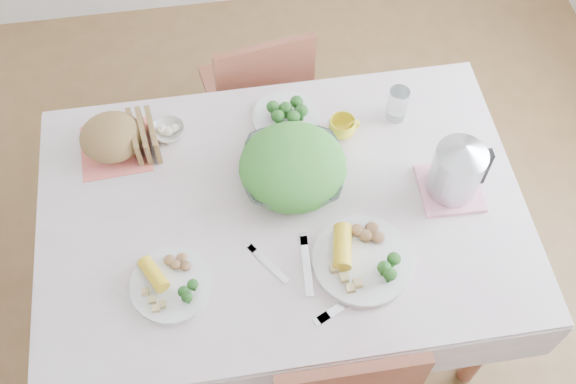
{
  "coord_description": "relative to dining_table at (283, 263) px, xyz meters",
  "views": [
    {
      "loc": [
        -0.15,
        -1.05,
        2.55
      ],
      "look_at": [
        0.02,
        0.02,
        0.82
      ],
      "focal_mm": 42.0,
      "sensor_mm": 36.0,
      "label": 1
    }
  ],
  "objects": [
    {
      "name": "dinner_plate_right",
      "position": [
        0.2,
        -0.22,
        0.4
      ],
      "size": [
        0.41,
        0.41,
        0.02
      ],
      "primitive_type": "cylinder",
      "rotation": [
        0.0,
        0.0,
        -0.55
      ],
      "color": "white",
      "rests_on": "tablecloth"
    },
    {
      "name": "chair_far",
      "position": [
        -0.0,
        0.77,
        0.09
      ],
      "size": [
        0.44,
        0.44,
        0.86
      ],
      "primitive_type": "cube",
      "rotation": [
        0.0,
        0.0,
        3.3
      ],
      "color": "brown",
      "rests_on": "floor"
    },
    {
      "name": "pink_tray",
      "position": [
        0.53,
        -0.01,
        0.4
      ],
      "size": [
        0.2,
        0.2,
        0.02
      ],
      "primitive_type": "cube",
      "rotation": [
        0.0,
        0.0,
        -0.03
      ],
      "color": "pink",
      "rests_on": "tablecloth"
    },
    {
      "name": "fruit_bowl",
      "position": [
        -0.33,
        0.34,
        0.4
      ],
      "size": [
        0.11,
        0.11,
        0.03
      ],
      "primitive_type": "imported",
      "rotation": [
        0.0,
        0.0,
        -0.03
      ],
      "color": "white",
      "rests_on": "tablecloth"
    },
    {
      "name": "fork_left",
      "position": [
        -0.07,
        -0.18,
        0.39
      ],
      "size": [
        0.11,
        0.15,
        0.0
      ],
      "primitive_type": "cube",
      "rotation": [
        0.0,
        0.0,
        0.61
      ],
      "color": "silver",
      "rests_on": "tablecloth"
    },
    {
      "name": "electric_kettle",
      "position": [
        0.53,
        -0.01,
        0.51
      ],
      "size": [
        0.19,
        0.19,
        0.22
      ],
      "primitive_type": "cylinder",
      "rotation": [
        0.0,
        0.0,
        -0.28
      ],
      "color": "#B2B5BA",
      "rests_on": "pink_tray"
    },
    {
      "name": "floor",
      "position": [
        0.0,
        0.0,
        -0.38
      ],
      "size": [
        3.6,
        3.6,
        0.0
      ],
      "primitive_type": "plane",
      "color": "brown",
      "rests_on": "ground"
    },
    {
      "name": "yellow_mug",
      "position": [
        0.24,
        0.25,
        0.42
      ],
      "size": [
        0.12,
        0.12,
        0.07
      ],
      "primitive_type": "imported",
      "rotation": [
        0.0,
        0.0,
        0.32
      ],
      "color": "yellow",
      "rests_on": "tablecloth"
    },
    {
      "name": "bread_loaf",
      "position": [
        -0.51,
        0.31,
        0.45
      ],
      "size": [
        0.22,
        0.21,
        0.12
      ],
      "primitive_type": "ellipsoid",
      "rotation": [
        0.0,
        0.0,
        0.11
      ],
      "color": "brown",
      "rests_on": "napkin"
    },
    {
      "name": "dining_table",
      "position": [
        0.0,
        0.0,
        0.0
      ],
      "size": [
        1.4,
        0.9,
        0.75
      ],
      "primitive_type": "cube",
      "color": "brown",
      "rests_on": "floor"
    },
    {
      "name": "dinner_plate_left",
      "position": [
        -0.35,
        -0.21,
        0.4
      ],
      "size": [
        0.27,
        0.27,
        0.02
      ],
      "primitive_type": "cylinder",
      "rotation": [
        0.0,
        0.0,
        0.15
      ],
      "color": "white",
      "rests_on": "tablecloth"
    },
    {
      "name": "tablecloth",
      "position": [
        0.0,
        0.0,
        0.38
      ],
      "size": [
        1.5,
        1.0,
        0.01
      ],
      "primitive_type": "cube",
      "color": "silver",
      "rests_on": "dining_table"
    },
    {
      "name": "fork_right",
      "position": [
        0.04,
        -0.21,
        0.39
      ],
      "size": [
        0.04,
        0.2,
        0.0
      ],
      "primitive_type": "cube",
      "rotation": [
        0.0,
        0.0,
        -0.07
      ],
      "color": "silver",
      "rests_on": "tablecloth"
    },
    {
      "name": "knife",
      "position": [
        0.14,
        -0.33,
        0.39
      ],
      "size": [
        0.21,
        0.11,
        0.0
      ],
      "primitive_type": "cube",
      "rotation": [
        0.0,
        0.0,
        2.0
      ],
      "color": "silver",
      "rests_on": "tablecloth"
    },
    {
      "name": "napkin",
      "position": [
        -0.51,
        0.31,
        0.39
      ],
      "size": [
        0.24,
        0.24,
        0.0
      ],
      "primitive_type": "cube",
      "rotation": [
        0.0,
        0.0,
        0.06
      ],
      "color": "#FE7364",
      "rests_on": "tablecloth"
    },
    {
      "name": "broccoli_plate",
      "position": [
        0.06,
        0.34,
        0.4
      ],
      "size": [
        0.28,
        0.28,
        0.02
      ],
      "primitive_type": "cylinder",
      "rotation": [
        0.0,
        0.0,
        0.31
      ],
      "color": "beige",
      "rests_on": "tablecloth"
    },
    {
      "name": "salad_bowl",
      "position": [
        0.05,
        0.11,
        0.43
      ],
      "size": [
        0.35,
        0.35,
        0.08
      ],
      "primitive_type": "imported",
      "rotation": [
        0.0,
        0.0,
        -0.1
      ],
      "color": "white",
      "rests_on": "tablecloth"
    },
    {
      "name": "glass_tumbler",
      "position": [
        0.43,
        0.3,
        0.45
      ],
      "size": [
        0.09,
        0.09,
        0.13
      ],
      "primitive_type": "cylinder",
      "rotation": [
        0.0,
        0.0,
        0.4
      ],
      "color": "white",
      "rests_on": "tablecloth"
    }
  ]
}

